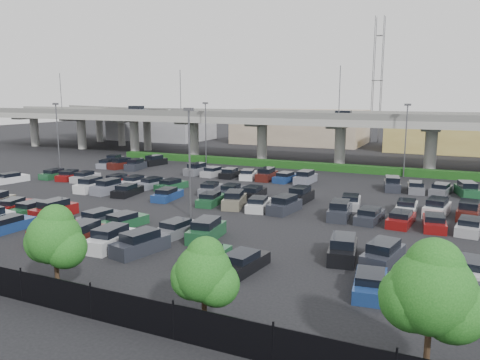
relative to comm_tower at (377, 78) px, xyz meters
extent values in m
plane|color=black|center=(-4.00, -74.00, -15.61)|extent=(280.00, 280.00, 0.00)
cube|color=gray|center=(-4.00, -42.00, -8.36)|extent=(150.00, 13.00, 1.10)
cube|color=#605F5B|center=(-4.00, -48.25, -7.31)|extent=(150.00, 0.50, 1.00)
cube|color=#605F5B|center=(-4.00, -35.75, -7.31)|extent=(150.00, 0.50, 1.00)
cylinder|color=gray|center=(-69.00, -42.00, -12.26)|extent=(1.80, 1.80, 6.70)
cube|color=#605F5B|center=(-69.00, -42.00, -9.11)|extent=(2.60, 9.75, 0.50)
cylinder|color=gray|center=(-55.00, -42.00, -12.26)|extent=(1.80, 1.80, 6.70)
cube|color=#605F5B|center=(-55.00, -42.00, -9.11)|extent=(2.60, 9.75, 0.50)
cylinder|color=gray|center=(-41.00, -42.00, -12.26)|extent=(1.80, 1.80, 6.70)
cube|color=#605F5B|center=(-41.00, -42.00, -9.11)|extent=(2.60, 9.75, 0.50)
cylinder|color=gray|center=(-27.00, -42.00, -12.26)|extent=(1.80, 1.80, 6.70)
cube|color=#605F5B|center=(-27.00, -42.00, -9.11)|extent=(2.60, 9.75, 0.50)
cylinder|color=gray|center=(-13.00, -42.00, -12.26)|extent=(1.80, 1.80, 6.70)
cube|color=#605F5B|center=(-13.00, -42.00, -9.11)|extent=(2.60, 9.75, 0.50)
cylinder|color=gray|center=(1.00, -42.00, -12.26)|extent=(1.80, 1.80, 6.70)
cube|color=#605F5B|center=(1.00, -42.00, -9.11)|extent=(2.60, 9.75, 0.50)
cylinder|color=gray|center=(15.00, -42.00, -12.26)|extent=(1.80, 1.80, 6.70)
cube|color=#605F5B|center=(15.00, -42.00, -9.11)|extent=(2.60, 9.75, 0.50)
cube|color=slate|center=(-38.00, -45.00, -7.29)|extent=(4.40, 1.82, 1.05)
cube|color=black|center=(-38.00, -45.00, -6.47)|extent=(2.60, 1.60, 0.65)
cube|color=maroon|center=(2.00, -45.00, -7.40)|extent=(4.40, 1.82, 0.82)
cube|color=black|center=(2.00, -45.00, -6.77)|extent=(2.30, 1.60, 0.50)
cylinder|color=#4F4F54|center=(-54.00, -48.10, -3.81)|extent=(0.14, 0.14, 8.00)
cylinder|color=#4F4F54|center=(-26.00, -48.10, -3.81)|extent=(0.14, 0.14, 8.00)
cylinder|color=#4F4F54|center=(2.00, -48.10, -3.81)|extent=(0.14, 0.14, 8.00)
cube|color=gray|center=(-56.00, -31.00, -8.36)|extent=(50.93, 30.13, 1.10)
cube|color=#605F5B|center=(-56.00, -31.00, -7.31)|extent=(47.34, 22.43, 1.00)
cylinder|color=gray|center=(-73.22, -22.97, -12.26)|extent=(1.60, 1.60, 6.70)
cylinder|color=gray|center=(-62.34, -28.04, -12.26)|extent=(1.60, 1.60, 6.70)
cylinder|color=gray|center=(-51.47, -33.11, -12.26)|extent=(1.60, 1.60, 6.70)
cylinder|color=gray|center=(-40.59, -38.18, -12.26)|extent=(1.60, 1.60, 6.70)
cube|color=#133B11|center=(-4.00, -49.00, -15.06)|extent=(66.00, 1.60, 1.10)
cube|color=black|center=(-4.00, -102.00, -14.71)|extent=(70.00, 0.06, 1.80)
cylinder|color=black|center=(-3.00, -102.00, -14.61)|extent=(0.10, 0.10, 2.00)
cylinder|color=black|center=(2.00, -102.00, -14.61)|extent=(0.10, 0.10, 2.00)
cylinder|color=black|center=(7.00, -102.00, -14.61)|extent=(0.10, 0.10, 2.00)
cylinder|color=black|center=(12.00, -102.00, -14.61)|extent=(0.10, 0.10, 2.00)
cylinder|color=#332316|center=(-2.00, -100.39, -14.63)|extent=(0.26, 0.26, 1.97)
sphere|color=#184D14|center=(-2.00, -100.39, -12.22)|extent=(3.07, 3.07, 3.07)
sphere|color=#184D14|center=(-1.29, -100.29, -12.76)|extent=(2.41, 2.41, 2.41)
sphere|color=#184D14|center=(-2.60, -100.47, -12.55)|extent=(2.41, 2.41, 2.41)
sphere|color=#184D14|center=(-1.96, -100.27, -11.34)|extent=(2.08, 2.08, 2.08)
cylinder|color=#332316|center=(8.00, -100.82, -14.71)|extent=(0.26, 0.26, 1.80)
sphere|color=#184D14|center=(8.00, -100.82, -12.52)|extent=(2.79, 2.79, 2.79)
sphere|color=#184D14|center=(8.65, -100.72, -13.02)|extent=(2.19, 2.19, 2.19)
sphere|color=#184D14|center=(7.45, -100.90, -12.82)|extent=(2.19, 2.19, 2.19)
sphere|color=#184D14|center=(8.04, -100.70, -11.72)|extent=(1.89, 1.89, 1.89)
cylinder|color=#332316|center=(18.00, -100.38, -14.51)|extent=(0.26, 0.26, 2.21)
sphere|color=#184D14|center=(18.00, -100.38, -11.81)|extent=(3.43, 3.43, 3.43)
sphere|color=#184D14|center=(18.80, -100.28, -12.43)|extent=(2.70, 2.70, 2.70)
sphere|color=#184D14|center=(17.33, -100.46, -12.18)|extent=(2.70, 2.70, 2.70)
sphere|color=#184D14|center=(18.04, -100.26, -10.83)|extent=(2.33, 2.33, 2.33)
cube|color=navy|center=(-15.75, -92.50, -15.20)|extent=(1.98, 4.46, 0.82)
cube|color=black|center=(-15.75, -92.70, -14.57)|extent=(1.69, 2.36, 0.50)
cube|color=maroon|center=(-10.25, -92.50, -15.09)|extent=(1.97, 4.46, 1.05)
cube|color=black|center=(-10.25, -92.50, -14.27)|extent=(1.69, 2.65, 0.65)
cube|color=#481713|center=(-7.50, -92.50, -15.09)|extent=(2.15, 4.53, 1.05)
cube|color=black|center=(-7.50, -92.50, -14.27)|extent=(1.80, 2.72, 0.65)
cube|color=white|center=(-4.75, -92.50, -15.09)|extent=(2.04, 4.49, 1.05)
cube|color=black|center=(-4.75, -92.50, -14.27)|extent=(1.73, 2.68, 0.65)
cube|color=#272A33|center=(-2.00, -92.50, -15.09)|extent=(2.77, 4.70, 1.05)
cube|color=black|center=(-2.00, -92.50, -14.27)|extent=(2.15, 2.89, 0.65)
cube|color=#1C4F2C|center=(3.50, -92.50, -15.20)|extent=(1.88, 4.42, 0.82)
cube|color=black|center=(3.50, -92.70, -14.57)|extent=(1.63, 2.32, 0.50)
cube|color=black|center=(6.25, -92.50, -15.20)|extent=(2.35, 4.59, 0.82)
cube|color=black|center=(6.25, -92.70, -14.57)|extent=(1.87, 2.48, 0.50)
cube|color=navy|center=(14.50, -92.50, -15.20)|extent=(2.33, 4.59, 0.82)
cube|color=black|center=(14.50, -92.70, -14.57)|extent=(1.87, 2.48, 0.50)
cube|color=#A9A9AD|center=(17.25, -92.50, -15.09)|extent=(2.42, 4.61, 1.05)
cube|color=black|center=(17.25, -92.50, -14.27)|extent=(1.95, 2.80, 0.65)
cube|color=#A9A9AD|center=(20.00, -92.50, -15.20)|extent=(1.84, 4.41, 0.82)
cube|color=black|center=(20.00, -92.70, -14.57)|extent=(1.61, 2.31, 0.50)
cube|color=maroon|center=(-21.25, -87.50, -15.20)|extent=(2.76, 4.70, 0.82)
cube|color=black|center=(-21.25, -87.69, -14.57)|extent=(2.08, 2.60, 0.50)
cube|color=#1C4F2C|center=(-18.50, -87.50, -15.20)|extent=(1.85, 4.41, 0.82)
cube|color=black|center=(-18.50, -87.70, -14.57)|extent=(1.62, 2.31, 0.50)
cube|color=maroon|center=(-15.75, -87.50, -15.09)|extent=(2.10, 4.51, 1.05)
cube|color=black|center=(-15.75, -87.50, -14.27)|extent=(1.77, 2.70, 0.65)
cube|color=#272A33|center=(-10.25, -87.50, -15.20)|extent=(2.45, 4.62, 0.82)
cube|color=black|center=(-10.25, -87.70, -14.57)|extent=(1.92, 2.51, 0.50)
cube|color=#1C4F2C|center=(-7.50, -87.50, -15.20)|extent=(2.53, 4.64, 0.82)
cube|color=black|center=(-7.50, -87.70, -14.57)|extent=(1.96, 2.53, 0.50)
cube|color=slate|center=(-2.00, -87.50, -15.20)|extent=(2.33, 4.59, 0.82)
cube|color=black|center=(-2.00, -87.70, -14.57)|extent=(1.87, 2.48, 0.50)
cube|color=#1C4F2C|center=(0.75, -87.50, -15.09)|extent=(2.28, 4.57, 1.05)
cube|color=black|center=(0.75, -87.50, -14.27)|extent=(1.87, 2.76, 0.65)
cube|color=black|center=(11.75, -87.50, -15.09)|extent=(2.44, 4.62, 1.05)
cube|color=black|center=(11.75, -87.50, -14.27)|extent=(1.97, 2.81, 0.65)
cube|color=#272A33|center=(14.50, -87.50, -15.09)|extent=(2.57, 4.65, 1.05)
cube|color=black|center=(14.50, -87.50, -14.27)|extent=(2.04, 2.84, 0.65)
cube|color=white|center=(20.00, -87.50, -15.20)|extent=(2.29, 4.57, 0.82)
cube|color=black|center=(20.00, -87.70, -14.57)|extent=(1.84, 2.46, 0.50)
cube|color=white|center=(-35.00, -76.50, -15.20)|extent=(2.49, 4.63, 0.82)
cube|color=black|center=(-35.00, -76.70, -14.57)|extent=(1.95, 2.52, 0.50)
cube|color=white|center=(-21.25, -76.50, -15.09)|extent=(2.12, 4.52, 1.05)
cube|color=black|center=(-21.25, -76.50, -14.27)|extent=(1.78, 2.70, 0.65)
cube|color=slate|center=(-18.50, -76.50, -15.09)|extent=(2.20, 4.54, 1.05)
cube|color=black|center=(-18.50, -76.50, -14.27)|extent=(1.83, 2.73, 0.65)
cube|color=black|center=(-15.75, -76.50, -15.20)|extent=(2.32, 4.58, 0.82)
cube|color=black|center=(-15.75, -76.70, -14.57)|extent=(1.86, 2.47, 0.50)
cube|color=navy|center=(-10.25, -76.50, -15.20)|extent=(2.19, 4.54, 0.82)
cube|color=black|center=(-10.25, -76.70, -14.57)|extent=(1.79, 2.43, 0.50)
cube|color=#1C4F2C|center=(-4.75, -76.50, -15.20)|extent=(2.30, 4.57, 0.82)
cube|color=black|center=(-4.75, -76.70, -14.57)|extent=(1.85, 2.46, 0.50)
cube|color=#726C59|center=(-2.00, -76.50, -15.09)|extent=(2.82, 4.71, 1.05)
cube|color=black|center=(-2.00, -76.50, -14.27)|extent=(2.18, 2.91, 0.65)
cube|color=silver|center=(0.75, -76.50, -15.20)|extent=(2.52, 4.64, 0.82)
cube|color=black|center=(0.75, -76.70, -14.57)|extent=(1.96, 2.53, 0.50)
cube|color=#272A33|center=(3.50, -76.50, -15.09)|extent=(2.40, 4.61, 1.05)
cube|color=black|center=(3.50, -76.50, -14.27)|extent=(1.94, 2.79, 0.65)
cube|color=#272A33|center=(9.00, -76.50, -15.09)|extent=(2.19, 4.54, 1.05)
cube|color=black|center=(9.00, -76.50, -14.27)|extent=(1.82, 2.73, 0.65)
cube|color=#272A33|center=(11.75, -76.50, -15.20)|extent=(2.21, 4.55, 0.82)
cube|color=black|center=(11.75, -76.70, -14.57)|extent=(1.81, 2.44, 0.50)
cube|color=maroon|center=(14.50, -76.50, -15.20)|extent=(2.22, 4.55, 0.82)
cube|color=black|center=(14.50, -76.70, -14.57)|extent=(1.81, 2.44, 0.50)
cube|color=maroon|center=(17.25, -76.50, -15.20)|extent=(2.21, 4.55, 0.82)
cube|color=black|center=(17.25, -76.70, -14.57)|extent=(1.80, 2.44, 0.50)
cube|color=#A9A9AD|center=(20.00, -76.50, -15.20)|extent=(2.35, 4.59, 0.82)
cube|color=black|center=(20.00, -76.70, -14.57)|extent=(1.87, 2.48, 0.50)
cube|color=#1C4F2C|center=(-32.25, -71.50, -15.20)|extent=(1.85, 4.41, 0.82)
cube|color=black|center=(-32.25, -71.70, -14.57)|extent=(1.62, 2.31, 0.50)
cube|color=maroon|center=(-29.50, -71.50, -15.20)|extent=(2.66, 4.67, 0.82)
cube|color=black|center=(-29.50, -71.70, -14.57)|extent=(2.03, 2.57, 0.50)
cube|color=#A9A9AD|center=(-26.75, -71.50, -15.20)|extent=(2.22, 4.55, 0.82)
cube|color=black|center=(-26.75, -71.70, -14.57)|extent=(1.81, 2.44, 0.50)
cube|color=maroon|center=(-21.25, -71.50, -15.20)|extent=(2.10, 4.51, 0.82)
cube|color=black|center=(-21.25, -71.70, -14.57)|extent=(1.75, 2.40, 0.50)
cube|color=white|center=(-18.50, -71.50, -15.20)|extent=(1.88, 4.43, 0.82)
cube|color=black|center=(-18.50, -71.70, -14.57)|extent=(1.64, 2.32, 0.50)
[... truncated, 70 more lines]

